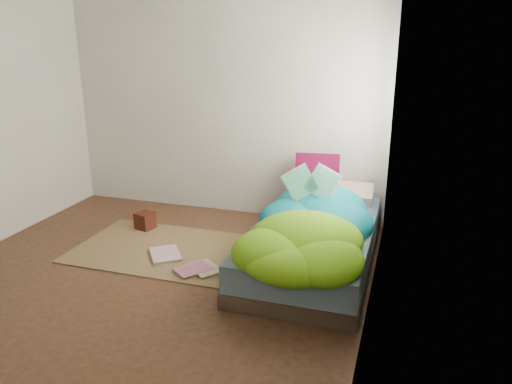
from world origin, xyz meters
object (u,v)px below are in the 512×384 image
at_px(bed, 314,244).
at_px(wooden_box, 145,220).
at_px(floor_book_a, 151,256).
at_px(open_book, 312,171).
at_px(floor_book_b, 187,265).
at_px(pillow_magenta, 317,176).

xyz_separation_m(bed, wooden_box, (-1.78, 0.23, -0.07)).
bearing_deg(bed, wooden_box, 172.59).
relative_size(bed, floor_book_a, 5.89).
relative_size(bed, open_book, 4.93).
distance_m(floor_book_a, floor_book_b, 0.39).
distance_m(bed, open_book, 0.64).
bearing_deg(pillow_magenta, floor_book_b, -132.09).
relative_size(open_book, floor_book_b, 1.43).
height_order(bed, floor_book_b, bed).
bearing_deg(bed, floor_book_b, -155.68).
bearing_deg(open_book, wooden_box, 154.80).
height_order(bed, floor_book_a, bed).
bearing_deg(wooden_box, pillow_magenta, 19.01).
height_order(pillow_magenta, open_book, open_book).
relative_size(bed, pillow_magenta, 4.60).
height_order(pillow_magenta, floor_book_b, pillow_magenta).
height_order(bed, wooden_box, bed).
distance_m(open_book, floor_book_b, 1.33).
distance_m(open_book, wooden_box, 1.88).
relative_size(pillow_magenta, wooden_box, 2.64).
bearing_deg(floor_book_b, bed, 60.91).
bearing_deg(bed, pillow_magenta, 99.84).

